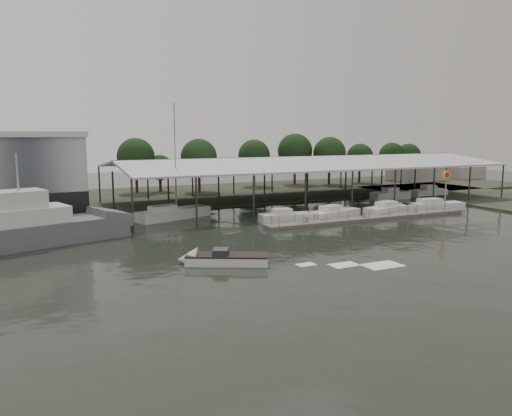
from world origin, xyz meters
name	(u,v)px	position (x,y,z in m)	size (l,w,h in m)	color
ground	(308,250)	(0.00, 0.00, 0.00)	(200.00, 200.00, 0.00)	black
land_strip_far	(173,196)	(0.00, 42.00, 0.10)	(140.00, 30.00, 0.30)	#3B3F2F
covered_boat_shed	(307,161)	(17.00, 28.00, 6.13)	(58.24, 24.00, 6.96)	silver
floating_dock	(371,218)	(15.00, 10.00, 0.20)	(28.00, 2.00, 1.40)	#605B55
shell_fuel_sign	(446,183)	(27.00, 9.99, 3.93)	(1.10, 0.18, 5.55)	gray
distant_commercial_buildings	(431,172)	(59.03, 44.69, 1.84)	(22.00, 8.00, 4.00)	gray
grey_trawler	(34,228)	(-21.87, 12.81, 1.58)	(18.45, 9.39, 8.84)	slate
white_sailboat	(172,213)	(-6.28, 21.14, 0.66)	(10.02, 5.80, 14.11)	silver
speedboat_underway	(220,259)	(-8.95, -1.23, 0.39)	(16.77, 9.67, 2.00)	silver
moored_cruiser_0	(285,217)	(4.92, 13.06, 0.61)	(6.41, 3.16, 1.70)	silver
moored_cruiser_1	(333,214)	(11.46, 12.71, 0.61)	(7.68, 3.88, 1.70)	silver
moored_cruiser_2	(389,209)	(20.02, 12.68, 0.61)	(8.35, 4.10, 1.70)	silver
moored_cruiser_3	(432,206)	(27.15, 12.39, 0.61)	(9.19, 3.54, 1.70)	silver
horizon_tree_line	(286,155)	(24.20, 47.48, 6.09)	(64.78, 10.70, 10.31)	#322416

